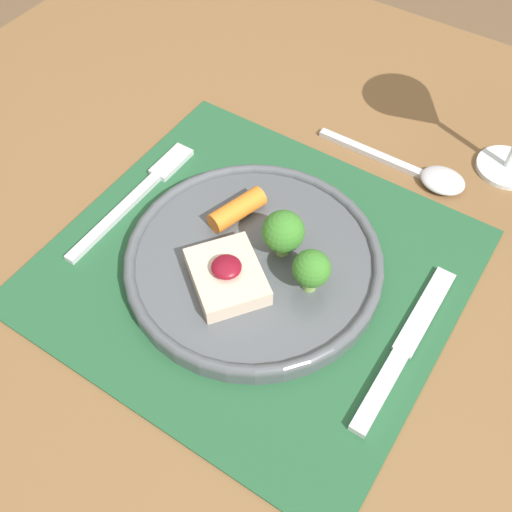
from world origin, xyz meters
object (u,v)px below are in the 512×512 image
object	(u,v)px
fork	(141,192)
knife	(399,356)
spoon	(426,174)
dinner_plate	(256,260)

from	to	relation	value
fork	knife	world-z (taller)	knife
fork	spoon	size ratio (longest dim) A/B	1.09
spoon	knife	bearing A→B (deg)	-74.16
dinner_plate	knife	distance (m)	0.17
dinner_plate	knife	world-z (taller)	dinner_plate
fork	dinner_plate	bearing A→B (deg)	-6.04
dinner_plate	spoon	size ratio (longest dim) A/B	1.42
dinner_plate	fork	xyz separation A→B (m)	(-0.17, 0.02, -0.01)
knife	spoon	distance (m)	0.24
fork	knife	distance (m)	0.34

